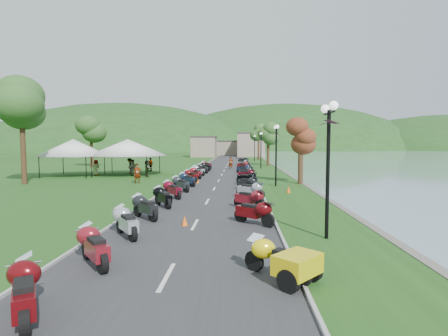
{
  "coord_description": "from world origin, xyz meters",
  "views": [
    {
      "loc": [
        1.93,
        -11.04,
        3.6
      ],
      "look_at": [
        0.56,
        20.81,
        1.3
      ],
      "focal_mm": 28.0,
      "sensor_mm": 36.0,
      "label": 1
    }
  ],
  "objects": [
    {
      "name": "ground",
      "position": [
        0.0,
        0.0,
        0.0
      ],
      "size": [
        400.0,
        400.0,
        0.0
      ],
      "primitive_type": "plane",
      "color": "#27591C",
      "rests_on": "ground"
    },
    {
      "name": "yellow_trike",
      "position": [
        2.97,
        -2.0,
        0.5
      ],
      "size": [
        2.55,
        2.51,
        1.01
      ],
      "primitive_type": null,
      "rotation": [
        0.0,
        0.0,
        2.39
      ],
      "color": "yellow",
      "rests_on": "ground"
    },
    {
      "name": "moto_row_right",
      "position": [
        2.58,
        26.13,
        0.55
      ],
      "size": [
        2.6,
        46.42,
        1.1
      ],
      "primitive_type": null,
      "color": "#331411",
      "rests_on": "ground"
    },
    {
      "name": "streetlamp_near",
      "position": [
        5.22,
        1.99,
        2.5
      ],
      "size": [
        1.4,
        1.4,
        5.0
      ],
      "primitive_type": null,
      "color": "black",
      "rests_on": "ground"
    },
    {
      "name": "tree_lakeside",
      "position": [
        7.29,
        19.55,
        3.1
      ],
      "size": [
        2.23,
        2.23,
        6.2
      ],
      "primitive_type": null,
      "color": "#39692A",
      "rests_on": "ground"
    },
    {
      "name": "moto_row_left",
      "position": [
        -2.39,
        15.97,
        0.55
      ],
      "size": [
        2.6,
        43.04,
        1.1
      ],
      "primitive_type": null,
      "color": "#331411",
      "rests_on": "ground"
    },
    {
      "name": "pedestrian_a",
      "position": [
        -7.08,
        19.45,
        0.0
      ],
      "size": [
        0.79,
        0.7,
        1.77
      ],
      "primitive_type": "imported",
      "rotation": [
        0.0,
        0.0,
        0.44
      ],
      "color": "slate",
      "rests_on": "ground"
    },
    {
      "name": "hills_backdrop",
      "position": [
        0.0,
        200.0,
        0.0
      ],
      "size": [
        360.0,
        120.0,
        76.0
      ],
      "primitive_type": null,
      "color": "#285621",
      "rests_on": "ground"
    },
    {
      "name": "road",
      "position": [
        0.0,
        40.0,
        0.01
      ],
      "size": [
        7.0,
        120.0,
        0.02
      ],
      "primitive_type": "cube",
      "color": "#313133",
      "rests_on": "ground"
    },
    {
      "name": "pedestrian_c",
      "position": [
        -10.97,
        29.54,
        0.0
      ],
      "size": [
        0.66,
        1.23,
        1.8
      ],
      "primitive_type": "imported",
      "rotation": [
        0.0,
        0.0,
        4.87
      ],
      "color": "slate",
      "rests_on": "ground"
    },
    {
      "name": "vendor_tent_side",
      "position": [
        -15.99,
        26.0,
        2.0
      ],
      "size": [
        4.88,
        4.88,
        4.0
      ],
      "primitive_type": null,
      "color": "white",
      "rests_on": "ground"
    },
    {
      "name": "far_building",
      "position": [
        -2.0,
        85.0,
        2.5
      ],
      "size": [
        18.0,
        16.0,
        5.0
      ],
      "primitive_type": "cube",
      "color": "gray",
      "rests_on": "ground"
    },
    {
      "name": "traffic_cone_near",
      "position": [
        -0.42,
        3.8,
        0.22
      ],
      "size": [
        0.29,
        0.29,
        0.45
      ],
      "primitive_type": "cone",
      "color": "#F2590C",
      "rests_on": "ground"
    },
    {
      "name": "tree_park_left",
      "position": [
        -16.76,
        18.43,
        5.65
      ],
      "size": [
        4.07,
        4.07,
        11.3
      ],
      "primitive_type": null,
      "color": "#39692A",
      "rests_on": "ground"
    },
    {
      "name": "pedestrian_b",
      "position": [
        -9.65,
        26.29,
        0.0
      ],
      "size": [
        0.99,
        0.78,
        1.8
      ],
      "primitive_type": "imported",
      "rotation": [
        0.0,
        0.0,
        3.54
      ],
      "color": "slate",
      "rests_on": "ground"
    },
    {
      "name": "vendor_tent_main",
      "position": [
        -10.48,
        27.42,
        2.0
      ],
      "size": [
        5.81,
        5.81,
        4.0
      ],
      "primitive_type": null,
      "color": "white",
      "rests_on": "ground"
    }
  ]
}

